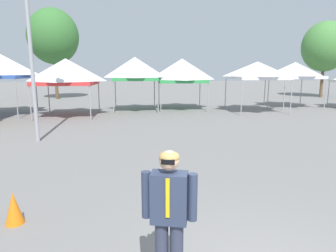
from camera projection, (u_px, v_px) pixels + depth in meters
canopy_tent_left_of_center at (66, 72)px, 17.05m from camera, size 3.46×3.46×3.31m
canopy_tent_far_right at (135, 69)px, 19.37m from camera, size 2.90×2.90×3.50m
canopy_tent_behind_right at (182, 71)px, 20.17m from camera, size 3.40×3.40×3.42m
canopy_tent_right_of_center at (257, 71)px, 18.85m from camera, size 3.30×3.30×3.19m
canopy_tent_far_left at (295, 70)px, 21.32m from camera, size 3.18×3.18×3.22m
person_foreground at (169, 212)px, 3.47m from camera, size 0.63×0.34×1.78m
light_pole_near_lift at (28, 15)px, 10.46m from camera, size 0.36×0.36×8.04m
tree_behind_tents_right at (53, 36)px, 26.73m from camera, size 4.47×4.47×8.10m
tree_behind_tents_center at (325, 47)px, 28.56m from camera, size 4.31×4.31×7.25m
traffic_cone_lot_center at (14, 208)px, 5.21m from camera, size 0.32×0.32×0.58m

